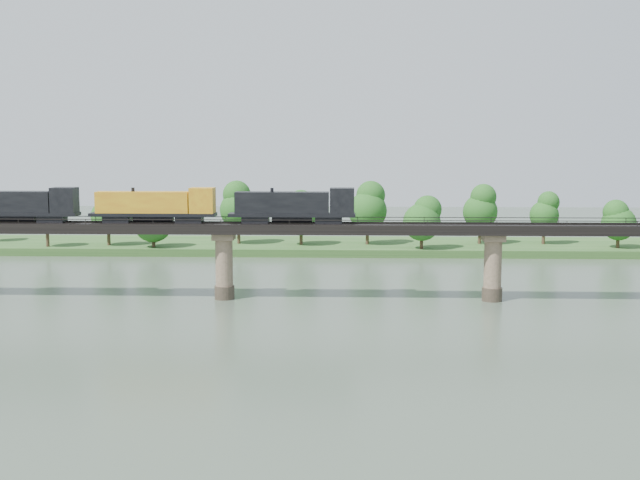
{
  "coord_description": "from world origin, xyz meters",
  "views": [
    {
      "loc": [
        18.62,
        -88.03,
        23.7
      ],
      "look_at": [
        14.39,
        30.0,
        9.0
      ],
      "focal_mm": 45.0,
      "sensor_mm": 36.0,
      "label": 1
    }
  ],
  "objects": [
    {
      "name": "ground",
      "position": [
        0.0,
        0.0,
        0.0
      ],
      "size": [
        400.0,
        400.0,
        0.0
      ],
      "primitive_type": "plane",
      "color": "#384738",
      "rests_on": "ground"
    },
    {
      "name": "far_bank",
      "position": [
        0.0,
        85.0,
        0.8
      ],
      "size": [
        300.0,
        24.0,
        1.6
      ],
      "primitive_type": "cube",
      "color": "#2A5020",
      "rests_on": "ground"
    },
    {
      "name": "bridge",
      "position": [
        0.0,
        30.0,
        5.46
      ],
      "size": [
        236.0,
        30.0,
        11.5
      ],
      "color": "#473A2D",
      "rests_on": "ground"
    },
    {
      "name": "bridge_superstructure",
      "position": [
        0.0,
        30.0,
        11.79
      ],
      "size": [
        220.0,
        4.9,
        0.75
      ],
      "color": "black",
      "rests_on": "bridge"
    },
    {
      "name": "far_treeline",
      "position": [
        -8.21,
        80.52,
        8.83
      ],
      "size": [
        289.06,
        17.54,
        13.6
      ],
      "color": "#382619",
      "rests_on": "far_bank"
    },
    {
      "name": "freight_train",
      "position": [
        -17.27,
        30.0,
        14.0
      ],
      "size": [
        76.11,
        2.97,
        5.24
      ],
      "color": "black",
      "rests_on": "bridge"
    }
  ]
}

